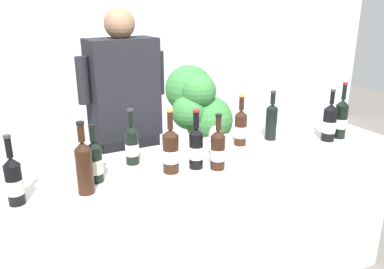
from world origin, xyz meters
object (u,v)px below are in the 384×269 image
at_px(wine_bottle_10, 329,123).
at_px(wine_bottle_9, 14,181).
at_px(wine_bottle_0, 171,151).
at_px(wine_bottle_6, 218,149).
at_px(person_server, 127,143).
at_px(wine_bottle_1, 341,119).
at_px(potted_shrub, 198,112).
at_px(wine_bottle_2, 84,166).
at_px(wine_bottle_4, 241,127).
at_px(wine_glass, 215,137).
at_px(wine_bottle_8, 132,144).
at_px(wine_bottle_5, 95,162).
at_px(wine_bottle_7, 196,147).
at_px(wine_bottle_3, 271,120).

bearing_deg(wine_bottle_10, wine_bottle_9, -179.64).
height_order(wine_bottle_0, wine_bottle_6, wine_bottle_0).
distance_m(wine_bottle_0, person_server, 0.78).
bearing_deg(wine_bottle_0, person_server, 90.94).
distance_m(wine_bottle_1, potted_shrub, 1.50).
xyz_separation_m(wine_bottle_2, wine_bottle_6, (0.68, -0.03, -0.03)).
height_order(wine_bottle_4, wine_glass, wine_bottle_4).
bearing_deg(wine_bottle_9, wine_bottle_4, 8.52).
xyz_separation_m(wine_bottle_4, wine_bottle_8, (-0.69, 0.01, -0.00)).
xyz_separation_m(wine_bottle_2, wine_bottle_9, (-0.29, 0.03, -0.03)).
height_order(wine_bottle_0, wine_bottle_5, wine_bottle_0).
bearing_deg(wine_bottle_4, wine_bottle_9, -171.48).
height_order(wine_bottle_4, wine_bottle_9, wine_bottle_9).
xyz_separation_m(wine_bottle_0, potted_shrub, (0.90, 1.46, -0.27)).
xyz_separation_m(wine_bottle_1, wine_bottle_10, (-0.11, -0.01, -0.01)).
bearing_deg(wine_glass, wine_bottle_4, 26.57).
bearing_deg(wine_bottle_5, wine_bottle_0, -9.11).
bearing_deg(wine_glass, wine_bottle_0, -169.11).
bearing_deg(wine_bottle_1, wine_bottle_5, 178.14).
bearing_deg(wine_bottle_7, wine_bottle_10, 0.66).
bearing_deg(wine_bottle_6, wine_bottle_7, 147.50).
distance_m(wine_bottle_2, wine_bottle_9, 0.30).
bearing_deg(wine_bottle_3, wine_bottle_5, -173.99).
distance_m(wine_bottle_4, wine_bottle_7, 0.45).
distance_m(wine_bottle_5, wine_bottle_10, 1.46).
distance_m(wine_bottle_0, wine_bottle_2, 0.45).
relative_size(wine_bottle_1, wine_glass, 1.87).
xyz_separation_m(wine_bottle_7, wine_glass, (0.15, 0.07, 0.01)).
relative_size(wine_bottle_0, wine_bottle_6, 1.12).
xyz_separation_m(wine_bottle_6, potted_shrub, (0.66, 1.53, -0.26)).
xyz_separation_m(wine_bottle_3, wine_bottle_8, (-0.92, 0.01, -0.02)).
bearing_deg(wine_bottle_10, wine_bottle_0, -179.93).
height_order(wine_bottle_7, person_server, person_server).
xyz_separation_m(wine_bottle_1, wine_bottle_5, (-1.57, 0.05, -0.02)).
xyz_separation_m(wine_bottle_4, wine_bottle_5, (-0.92, -0.12, -0.01)).
height_order(wine_bottle_0, wine_bottle_7, wine_bottle_0).
height_order(wine_bottle_1, wine_bottle_10, wine_bottle_1).
bearing_deg(wine_bottle_9, wine_glass, 3.68).
xyz_separation_m(wine_bottle_5, person_server, (0.36, 0.69, -0.20)).
xyz_separation_m(wine_bottle_1, wine_glass, (-0.90, 0.05, -0.00)).
relative_size(wine_bottle_3, wine_bottle_8, 1.02).
relative_size(wine_bottle_10, wine_glass, 1.71).
xyz_separation_m(wine_bottle_3, wine_bottle_5, (-1.15, -0.12, -0.02)).
bearing_deg(wine_bottle_1, wine_bottle_6, -175.19).
bearing_deg(wine_bottle_0, wine_glass, 10.89).
bearing_deg(wine_bottle_0, wine_bottle_6, -16.69).
bearing_deg(potted_shrub, wine_bottle_6, -113.47).
distance_m(wine_bottle_8, potted_shrub, 1.66).
relative_size(wine_bottle_0, person_server, 0.19).
distance_m(wine_bottle_0, wine_glass, 0.30).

